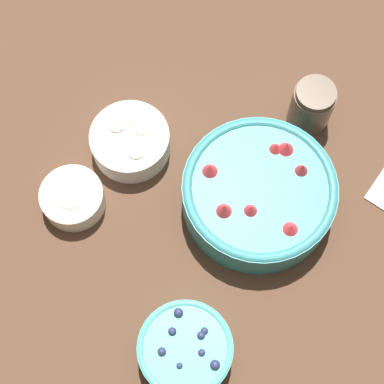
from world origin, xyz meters
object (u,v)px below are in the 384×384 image
at_px(bowl_cream, 72,197).
at_px(jar_chocolate, 311,107).
at_px(bowl_strawberries, 259,193).
at_px(bowl_blueberries, 185,350).
at_px(bowl_bananas, 130,141).

height_order(bowl_cream, jar_chocolate, jar_chocolate).
bearing_deg(bowl_strawberries, bowl_cream, -34.06).
distance_m(bowl_strawberries, bowl_cream, 0.32).
height_order(bowl_blueberries, jar_chocolate, jar_chocolate).
xyz_separation_m(bowl_strawberries, bowl_bananas, (0.13, -0.21, -0.01)).
height_order(bowl_blueberries, bowl_bananas, bowl_blueberries).
xyz_separation_m(bowl_blueberries, bowl_bananas, (-0.12, -0.36, -0.00)).
distance_m(bowl_strawberries, bowl_blueberries, 0.29).
bearing_deg(bowl_blueberries, jar_chocolate, -152.11).
height_order(bowl_strawberries, jar_chocolate, jar_chocolate).
height_order(bowl_strawberries, bowl_bananas, bowl_strawberries).
xyz_separation_m(bowl_strawberries, jar_chocolate, (-0.18, -0.08, -0.00)).
bearing_deg(bowl_bananas, jar_chocolate, 156.24).
relative_size(bowl_strawberries, bowl_bananas, 1.86).
relative_size(bowl_strawberries, bowl_blueberries, 1.75).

